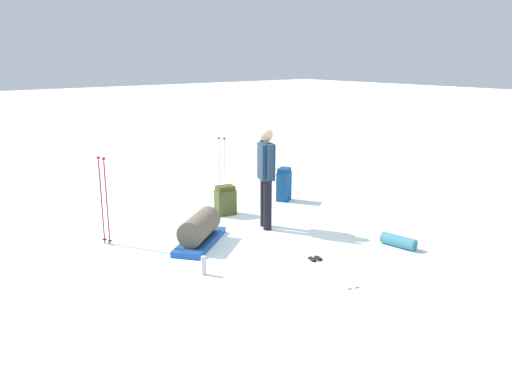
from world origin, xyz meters
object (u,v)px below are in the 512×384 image
backpack_large_dark (225,201)px  thermos_bottle (204,265)px  ski_poles_planted_near (104,197)px  skier_standing (266,173)px  backpack_bright (284,185)px  ski_pair_near (315,260)px  gear_sled (200,230)px  ski_poles_planted_far (222,166)px  sleeping_mat_rolled (398,241)px

backpack_large_dark → thermos_bottle: bearing=138.1°
ski_poles_planted_near → skier_standing: bearing=-111.4°
backpack_bright → skier_standing: bearing=128.1°
ski_pair_near → gear_sled: size_ratio=1.50×
backpack_large_dark → ski_poles_planted_far: ski_poles_planted_far is taller
backpack_bright → ski_poles_planted_near: 3.85m
skier_standing → ski_poles_planted_far: skier_standing is taller
ski_poles_planted_near → sleeping_mat_rolled: 4.56m
ski_poles_planted_far → thermos_bottle: bearing=140.5°
thermos_bottle → gear_sled: bearing=-30.6°
ski_pair_near → ski_poles_planted_far: size_ratio=1.50×
ski_pair_near → backpack_bright: size_ratio=2.92×
gear_sled → sleeping_mat_rolled: gear_sled is taller
ski_poles_planted_far → thermos_bottle: size_ratio=5.01×
ski_poles_planted_near → thermos_bottle: 2.10m
backpack_large_dark → thermos_bottle: size_ratio=2.09×
backpack_bright → gear_sled: backpack_bright is taller
skier_standing → ski_pair_near: skier_standing is taller
sleeping_mat_rolled → gear_sled: bearing=48.8°
sleeping_mat_rolled → thermos_bottle: thermos_bottle is taller
ski_pair_near → sleeping_mat_rolled: 1.46m
thermos_bottle → backpack_large_dark: bearing=-41.9°
backpack_large_dark → sleeping_mat_rolled: backpack_large_dark is taller
ski_pair_near → backpack_bright: backpack_bright is taller
skier_standing → sleeping_mat_rolled: (-1.98, -0.99, -0.86)m
backpack_bright → thermos_bottle: size_ratio=2.57×
ski_poles_planted_far → gear_sled: 2.49m
sleeping_mat_rolled → ski_poles_planted_near: bearing=49.3°
ski_poles_planted_far → backpack_large_dark: bearing=148.0°
ski_pair_near → backpack_bright: (2.68, -1.81, 0.32)m
ski_poles_planted_near → ski_poles_planted_far: bearing=-73.3°
ski_poles_planted_far → gear_sled: size_ratio=1.00×
ski_pair_near → ski_poles_planted_far: 3.54m
thermos_bottle → ski_pair_near: bearing=-112.0°
backpack_bright → thermos_bottle: (-2.07, 3.31, -0.20)m
backpack_large_dark → ski_poles_planted_near: 2.40m
backpack_bright → sleeping_mat_rolled: bearing=172.4°
ski_poles_planted_near → ski_poles_planted_far: (0.84, -2.81, -0.04)m
backpack_large_dark → backpack_bright: (0.04, -1.48, 0.06)m
ski_poles_planted_far → gear_sled: ski_poles_planted_far is taller
backpack_large_dark → sleeping_mat_rolled: 3.22m
backpack_large_dark → gear_sled: size_ratio=0.42×
ski_pair_near → gear_sled: 1.86m
backpack_bright → ski_poles_planted_near: size_ratio=0.48×
ski_pair_near → sleeping_mat_rolled: size_ratio=3.55×
ski_pair_near → ski_poles_planted_near: size_ratio=1.41×
thermos_bottle → skier_standing: bearing=-62.9°
backpack_large_dark → ski_poles_planted_far: (0.74, -0.46, 0.46)m
gear_sled → thermos_bottle: gear_sled is taller
ski_pair_near → ski_poles_planted_near: 3.33m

